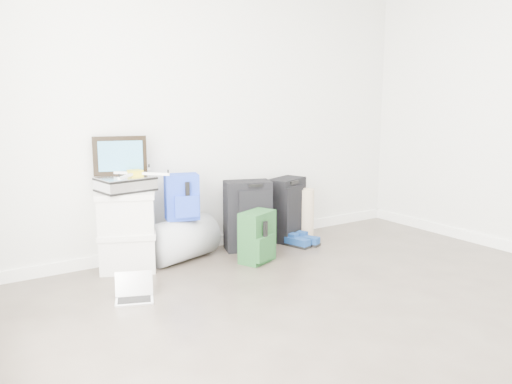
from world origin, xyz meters
TOP-DOWN VIEW (x-y plane):
  - ground at (0.00, 0.00)m, footprint 5.00×5.00m
  - room_envelope at (0.00, 0.02)m, footprint 4.52×5.02m
  - boxes_stack at (-0.90, 2.29)m, footprint 0.58×0.53m
  - briefcase at (-0.90, 2.29)m, footprint 0.45×0.36m
  - painting at (-0.90, 2.39)m, footprint 0.42×0.17m
  - drone at (-0.82, 2.27)m, footprint 0.44×0.44m
  - duffel_bag at (-0.41, 2.27)m, footprint 0.69×0.54m
  - blue_backpack at (-0.41, 2.24)m, footprint 0.32×0.27m
  - large_suitcase at (0.25, 2.22)m, footprint 0.48×0.39m
  - green_backpack at (0.12, 1.85)m, footprint 0.37×0.33m
  - carry_on at (0.76, 2.30)m, footprint 0.45×0.38m
  - shoes at (0.75, 2.04)m, footprint 0.30×0.28m
  - rolled_rug at (0.96, 2.25)m, footprint 0.17×0.17m
  - laptop at (-1.11, 1.62)m, footprint 0.32×0.28m

SIDE VIEW (x-z plane):
  - ground at x=0.00m, z-range 0.00..0.00m
  - shoes at x=0.75m, z-range 0.00..0.09m
  - laptop at x=-1.11m, z-range -0.05..0.14m
  - duffel_bag at x=-0.41m, z-range 0.00..0.38m
  - green_backpack at x=0.12m, z-range -0.01..0.44m
  - rolled_rug at x=0.96m, z-range 0.00..0.51m
  - carry_on at x=0.76m, z-range 0.00..0.62m
  - large_suitcase at x=0.25m, z-range 0.00..0.65m
  - boxes_stack at x=-0.90m, z-range 0.00..0.67m
  - blue_backpack at x=-0.41m, z-range 0.37..0.77m
  - briefcase at x=-0.90m, z-range 0.67..0.79m
  - drone at x=-0.82m, z-range 0.79..0.84m
  - painting at x=-0.90m, z-range 0.79..1.11m
  - room_envelope at x=0.00m, z-range 0.37..3.08m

